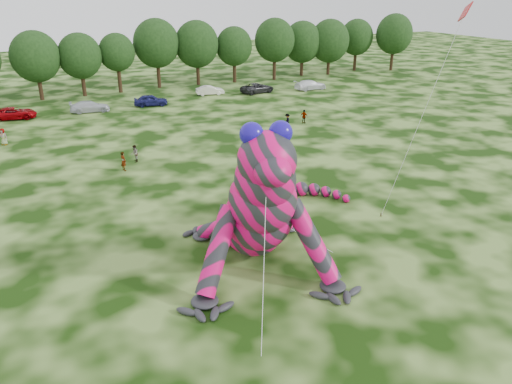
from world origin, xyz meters
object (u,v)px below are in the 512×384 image
at_px(tree_12, 234,55).
at_px(spectator_5, 258,149).
at_px(tree_13, 275,49).
at_px(spectator_0, 123,161).
at_px(tree_15, 329,47).
at_px(car_4, 151,100).
at_px(car_2, 14,113).
at_px(spectator_2, 287,121).
at_px(car_7, 310,85).
at_px(tree_7, 37,66).
at_px(car_5, 210,90).
at_px(car_6, 257,88).
at_px(tree_10, 157,53).
at_px(tree_9, 118,63).
at_px(tree_16, 356,45).
at_px(tree_8, 81,65).
at_px(spectator_3, 304,117).
at_px(tree_17, 393,42).
at_px(tree_11, 197,53).
at_px(inflatable_gecko, 250,178).
at_px(flying_kite, 459,28).
at_px(spectator_1, 135,154).
at_px(spectator_4, 3,137).
at_px(tree_14, 302,49).
at_px(car_3, 90,107).

relative_size(tree_12, spectator_5, 4.79).
relative_size(tree_13, spectator_0, 5.87).
bearing_deg(tree_12, tree_15, 0.10).
xyz_separation_m(tree_12, car_4, (-17.12, -11.39, -3.73)).
xyz_separation_m(car_2, spectator_2, (28.08, -17.55, 0.07)).
relative_size(car_7, spectator_2, 3.25).
bearing_deg(tree_7, car_5, -17.24).
height_order(tree_7, car_2, tree_7).
bearing_deg(car_6, tree_10, 38.12).
height_order(tree_9, tree_10, tree_10).
xyz_separation_m(tree_9, tree_16, (44.38, 2.03, 0.35)).
relative_size(tree_7, tree_8, 1.06).
relative_size(tree_7, spectator_3, 5.87).
bearing_deg(car_2, tree_17, -74.89).
bearing_deg(spectator_2, tree_7, -120.43).
bearing_deg(tree_11, tree_15, -0.98).
distance_m(tree_12, tree_17, 31.96).
distance_m(inflatable_gecko, flying_kite, 14.90).
xyz_separation_m(spectator_1, spectator_4, (-10.86, 11.01, 0.06)).
bearing_deg(flying_kite, spectator_4, 128.28).
xyz_separation_m(tree_14, spectator_5, (-27.12, -38.45, -3.76)).
height_order(tree_8, spectator_4, tree_8).
height_order(tree_7, spectator_5, tree_7).
bearing_deg(tree_13, tree_17, -1.07).
bearing_deg(spectator_1, tree_10, 172.71).
height_order(tree_12, spectator_1, tree_12).
relative_size(tree_14, spectator_0, 5.45).
xyz_separation_m(tree_17, car_4, (-49.05, -10.31, -4.39)).
height_order(tree_15, car_5, tree_15).
height_order(tree_17, spectator_5, tree_17).
bearing_deg(car_6, tree_7, 62.40).
distance_m(tree_9, car_3, 13.22).
height_order(spectator_1, spectator_5, spectator_5).
bearing_deg(spectator_5, car_4, 84.00).
relative_size(flying_kite, spectator_5, 7.72).
distance_m(tree_13, spectator_2, 31.38).
relative_size(inflatable_gecko, spectator_0, 10.53).
height_order(tree_9, spectator_1, tree_9).
xyz_separation_m(tree_17, spectator_3, (-35.10, -27.08, -4.34)).
height_order(tree_17, car_6, tree_17).
height_order(tree_15, spectator_2, tree_15).
distance_m(tree_12, tree_14, 13.49).
bearing_deg(flying_kite, spectator_2, 82.56).
height_order(tree_17, car_3, tree_17).
bearing_deg(tree_11, car_3, -147.47).
height_order(tree_13, car_3, tree_13).
xyz_separation_m(tree_17, spectator_5, (-45.60, -36.39, -4.21)).
height_order(spectator_2, spectator_4, spectator_4).
relative_size(tree_13, spectator_5, 5.40).
height_order(tree_8, tree_16, tree_16).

